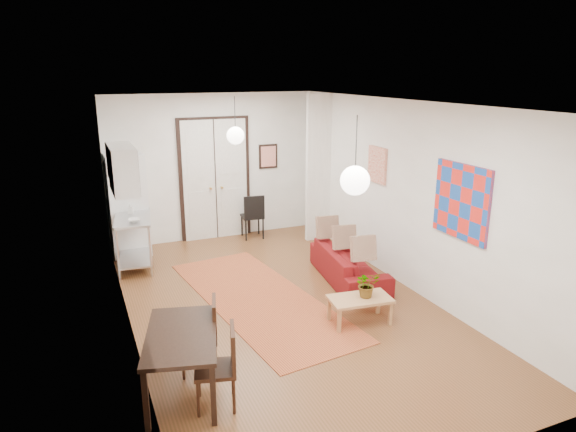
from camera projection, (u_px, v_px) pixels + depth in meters
name	position (u px, v px, depth m)	size (l,w,h in m)	color
floor	(281.00, 304.00, 7.54)	(7.00, 7.00, 0.00)	brown
ceiling	(280.00, 103.00, 6.74)	(4.20, 7.00, 0.02)	silver
wall_back	(214.00, 167.00, 10.24)	(4.20, 0.02, 2.90)	white
wall_front	(448.00, 316.00, 4.04)	(4.20, 0.02, 2.90)	white
wall_left	(123.00, 227.00, 6.35)	(0.02, 7.00, 2.90)	white
wall_right	(406.00, 196.00, 7.93)	(0.02, 7.00, 2.90)	white
double_doors	(215.00, 180.00, 10.27)	(1.44, 0.06, 2.50)	white
stub_partition	(318.00, 169.00, 10.09)	(0.50, 0.10, 2.90)	white
wall_cabinet	(123.00, 169.00, 7.62)	(0.35, 1.00, 0.70)	silver
painting_popart	(461.00, 202.00, 6.76)	(0.05, 1.00, 1.00)	red
painting_abstract	(377.00, 165.00, 8.53)	(0.05, 0.50, 0.60)	#F4E8CC
poster_back	(268.00, 156.00, 10.60)	(0.40, 0.03, 0.50)	red
print_left	(109.00, 161.00, 8.00)	(0.03, 0.44, 0.54)	#94623D
pendant_back	(235.00, 135.00, 8.69)	(0.30, 0.30, 0.80)	white
pendant_front	(355.00, 180.00, 5.15)	(0.30, 0.30, 0.80)	white
kilim_rug	(259.00, 299.00, 7.72)	(1.45, 3.88, 0.01)	#AC5B2B
sofa	(349.00, 265.00, 8.33)	(0.73, 1.87, 0.55)	maroon
coffee_table	(360.00, 301.00, 6.91)	(0.88, 0.55, 0.37)	tan
potted_plant	(367.00, 284.00, 6.89)	(0.32, 0.28, 0.36)	#306B32
kitchen_counter	(134.00, 235.00, 8.85)	(0.75, 1.25, 0.90)	#B7B8BC
bowl	(135.00, 220.00, 8.49)	(0.21, 0.21, 0.05)	beige
soap_bottle	(130.00, 208.00, 8.96)	(0.08, 0.09, 0.19)	#5499B7
fridge	(127.00, 205.00, 9.41)	(0.66, 0.66, 1.88)	silver
dining_table	(182.00, 340.00, 5.33)	(1.01, 1.40, 0.69)	black
dining_chair_near	(197.00, 327.00, 5.84)	(0.50, 0.63, 0.86)	#331910
dining_chair_far	(213.00, 358.00, 5.22)	(0.50, 0.63, 0.86)	#331910
black_side_chair	(251.00, 211.00, 10.51)	(0.45, 0.45, 0.91)	black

